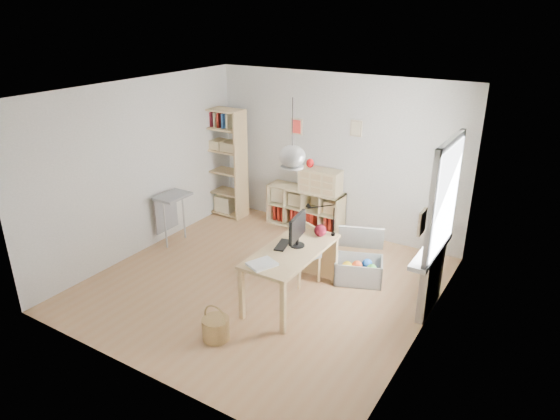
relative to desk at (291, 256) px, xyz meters
The scene contains 20 objects.
ground 0.87m from the desk, 164.74° to the left, with size 4.50×4.50×0.00m, color tan.
room_shell 1.34m from the desk, 164.74° to the left, with size 4.50×4.50×4.50m.
window_unit 2.04m from the desk, 24.12° to the left, with size 0.07×1.16×1.46m.
radiator 1.82m from the desk, 24.58° to the left, with size 0.10×0.80×0.80m, color silver.
windowsill 1.77m from the desk, 25.25° to the left, with size 0.22×1.20×0.06m, color white.
desk is the anchor object (origin of this frame).
cube_shelf 2.48m from the desk, 114.61° to the left, with size 1.40×0.38×0.72m.
tall_bookshelf 3.27m from the desk, 142.99° to the left, with size 0.80×0.38×2.00m.
side_table 2.64m from the desk, 169.06° to the left, with size 0.40×0.55×0.85m.
chair 0.60m from the desk, 100.05° to the left, with size 0.53×0.53×0.82m.
wicker_basket 1.34m from the desk, 105.12° to the right, with size 0.33×0.33×0.45m.
storage_chest 1.22m from the desk, 61.05° to the left, with size 0.89×0.94×0.71m.
monitor 0.36m from the desk, 85.92° to the left, with size 0.20×0.50×0.43m.
keyboard 0.19m from the desk, 166.43° to the left, with size 0.13×0.35×0.02m, color black.
task_lamp 0.73m from the desk, 83.46° to the left, with size 0.41×0.15×0.43m.
yarn_ball 0.60m from the desk, 76.93° to the left, with size 0.17×0.17×0.17m, color #480917.
paper_tray 0.57m from the desk, 99.18° to the right, with size 0.26×0.32×0.03m, color white.
drawer_chest 2.32m from the desk, 108.10° to the left, with size 0.71×0.32×0.40m, color beige.
red_vase 2.44m from the desk, 112.85° to the left, with size 0.13×0.13×0.16m, color #AA0E0F.
potted_plant 1.92m from the desk, 33.62° to the left, with size 0.28×0.24×0.31m, color #316425.
Camera 1 is at (3.46, -5.14, 3.67)m, focal length 32.00 mm.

